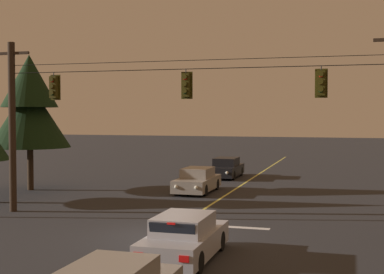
{
  "coord_description": "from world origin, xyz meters",
  "views": [
    {
      "loc": [
        6.58,
        -18.64,
        4.42
      ],
      "look_at": [
        0.0,
        3.9,
        3.46
      ],
      "focal_mm": 51.23,
      "sensor_mm": 36.0,
      "label": 1
    }
  ],
  "objects_px": {
    "traffic_light_centre": "(321,83)",
    "tree_verge_near": "(30,106)",
    "car_waiting_near_lane": "(184,238)",
    "car_oncoming_trailing": "(226,168)",
    "traffic_light_leftmost": "(54,87)",
    "car_oncoming_lead": "(197,181)",
    "traffic_light_left_inner": "(186,85)"
  },
  "relations": [
    {
      "from": "car_waiting_near_lane",
      "to": "car_oncoming_trailing",
      "type": "distance_m",
      "value": 21.95
    },
    {
      "from": "traffic_light_leftmost",
      "to": "traffic_light_centre",
      "type": "relative_size",
      "value": 1.0
    },
    {
      "from": "car_oncoming_trailing",
      "to": "car_oncoming_lead",
      "type": "bearing_deg",
      "value": -89.73
    },
    {
      "from": "traffic_light_leftmost",
      "to": "car_oncoming_lead",
      "type": "bearing_deg",
      "value": 62.99
    },
    {
      "from": "traffic_light_leftmost",
      "to": "traffic_light_left_inner",
      "type": "xyz_separation_m",
      "value": [
        6.1,
        0.0,
        0.0
      ]
    },
    {
      "from": "car_oncoming_lead",
      "to": "traffic_light_leftmost",
      "type": "bearing_deg",
      "value": -117.01
    },
    {
      "from": "traffic_light_leftmost",
      "to": "car_waiting_near_lane",
      "type": "height_order",
      "value": "traffic_light_leftmost"
    },
    {
      "from": "car_oncoming_lead",
      "to": "traffic_light_centre",
      "type": "bearing_deg",
      "value": -48.9
    },
    {
      "from": "traffic_light_left_inner",
      "to": "traffic_light_centre",
      "type": "relative_size",
      "value": 1.0
    },
    {
      "from": "traffic_light_left_inner",
      "to": "tree_verge_near",
      "type": "relative_size",
      "value": 0.15
    },
    {
      "from": "traffic_light_centre",
      "to": "car_oncoming_trailing",
      "type": "height_order",
      "value": "traffic_light_centre"
    },
    {
      "from": "car_oncoming_trailing",
      "to": "car_waiting_near_lane",
      "type": "bearing_deg",
      "value": -80.62
    },
    {
      "from": "traffic_light_leftmost",
      "to": "car_oncoming_lead",
      "type": "relative_size",
      "value": 0.28
    },
    {
      "from": "car_waiting_near_lane",
      "to": "tree_verge_near",
      "type": "bearing_deg",
      "value": 137.19
    },
    {
      "from": "traffic_light_centre",
      "to": "car_waiting_near_lane",
      "type": "xyz_separation_m",
      "value": [
        -3.72,
        -5.72,
        -4.99
      ]
    },
    {
      "from": "traffic_light_leftmost",
      "to": "traffic_light_left_inner",
      "type": "distance_m",
      "value": 6.1
    },
    {
      "from": "tree_verge_near",
      "to": "car_oncoming_lead",
      "type": "bearing_deg",
      "value": 10.73
    },
    {
      "from": "car_oncoming_lead",
      "to": "tree_verge_near",
      "type": "xyz_separation_m",
      "value": [
        -9.65,
        -1.83,
        4.29
      ]
    },
    {
      "from": "car_oncoming_trailing",
      "to": "tree_verge_near",
      "type": "relative_size",
      "value": 0.56
    },
    {
      "from": "traffic_light_leftmost",
      "to": "tree_verge_near",
      "type": "distance_m",
      "value": 8.48
    },
    {
      "from": "car_oncoming_lead",
      "to": "car_oncoming_trailing",
      "type": "height_order",
      "value": "same"
    },
    {
      "from": "traffic_light_leftmost",
      "to": "car_waiting_near_lane",
      "type": "bearing_deg",
      "value": -36.3
    },
    {
      "from": "traffic_light_leftmost",
      "to": "car_oncoming_lead",
      "type": "xyz_separation_m",
      "value": [
        4.25,
        8.33,
        -4.99
      ]
    },
    {
      "from": "traffic_light_left_inner",
      "to": "car_oncoming_lead",
      "type": "relative_size",
      "value": 0.28
    },
    {
      "from": "traffic_light_leftmost",
      "to": "car_oncoming_lead",
      "type": "height_order",
      "value": "traffic_light_leftmost"
    },
    {
      "from": "traffic_light_leftmost",
      "to": "traffic_light_left_inner",
      "type": "relative_size",
      "value": 1.0
    },
    {
      "from": "car_waiting_near_lane",
      "to": "car_oncoming_lead",
      "type": "bearing_deg",
      "value": 104.15
    },
    {
      "from": "traffic_light_centre",
      "to": "car_oncoming_trailing",
      "type": "xyz_separation_m",
      "value": [
        -7.3,
        15.93,
        -4.99
      ]
    },
    {
      "from": "traffic_light_centre",
      "to": "tree_verge_near",
      "type": "height_order",
      "value": "tree_verge_near"
    },
    {
      "from": "car_waiting_near_lane",
      "to": "tree_verge_near",
      "type": "relative_size",
      "value": 0.55
    },
    {
      "from": "car_oncoming_lead",
      "to": "traffic_light_left_inner",
      "type": "bearing_deg",
      "value": -77.45
    },
    {
      "from": "tree_verge_near",
      "to": "car_waiting_near_lane",
      "type": "bearing_deg",
      "value": -42.81
    }
  ]
}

